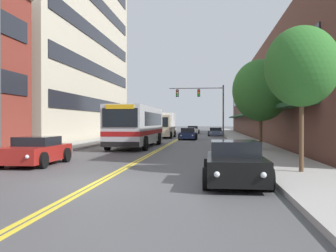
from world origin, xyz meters
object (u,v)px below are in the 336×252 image
(car_black_parked_right_foreground, at_px, (235,164))
(street_lamp_left_near, at_px, (4,45))
(car_slate_blue_parked_right_mid, at_px, (216,132))
(street_tree_right_near, at_px, (302,67))
(street_tree_right_mid, at_px, (261,90))
(car_champagne_parked_left_near, at_px, (144,133))
(traffic_signal_mast, at_px, (204,100))
(car_navy_moving_lead, at_px, (188,134))
(city_bus, at_px, (137,124))
(box_truck, at_px, (163,125))
(car_white_moving_second, at_px, (193,130))
(fire_hydrant, at_px, (259,151))
(car_red_parked_left_far, at_px, (36,151))

(car_black_parked_right_foreground, relative_size, street_lamp_left_near, 0.47)
(car_slate_blue_parked_right_mid, xyz_separation_m, street_tree_right_near, (2.45, -39.12, 3.36))
(car_slate_blue_parked_right_mid, relative_size, street_tree_right_near, 0.85)
(street_lamp_left_near, height_order, street_tree_right_mid, street_lamp_left_near)
(car_champagne_parked_left_near, relative_size, traffic_signal_mast, 0.62)
(car_champagne_parked_left_near, bearing_deg, street_tree_right_near, -69.85)
(traffic_signal_mast, xyz_separation_m, street_lamp_left_near, (-7.94, -31.77, 0.50))
(car_slate_blue_parked_right_mid, distance_m, car_navy_moving_lead, 11.87)
(street_lamp_left_near, xyz_separation_m, street_tree_right_mid, (11.89, 9.87, -1.17))
(car_black_parked_right_foreground, distance_m, street_lamp_left_near, 10.85)
(car_champagne_parked_left_near, bearing_deg, car_black_parked_right_foreground, -74.94)
(city_bus, height_order, car_champagne_parked_left_near, city_bus)
(car_champagne_parked_left_near, relative_size, box_truck, 0.63)
(car_white_moving_second, relative_size, fire_hydrant, 5.97)
(car_navy_moving_lead, distance_m, fire_hydrant, 23.54)
(car_red_parked_left_far, relative_size, car_black_parked_right_foreground, 1.01)
(car_black_parked_right_foreground, distance_m, box_truck, 34.56)
(car_champagne_parked_left_near, distance_m, car_red_parked_left_far, 28.06)
(car_champagne_parked_left_near, relative_size, car_navy_moving_lead, 0.97)
(car_slate_blue_parked_right_mid, bearing_deg, box_truck, -133.11)
(car_champagne_parked_left_near, xyz_separation_m, street_tree_right_mid, (11.16, -19.46, 3.37))
(street_lamp_left_near, distance_m, fire_hydrant, 12.46)
(car_champagne_parked_left_near, bearing_deg, fire_hydrant, -68.24)
(car_champagne_parked_left_near, distance_m, street_tree_right_near, 32.54)
(car_champagne_parked_left_near, distance_m, car_slate_blue_parked_right_mid, 12.33)
(car_black_parked_right_foreground, distance_m, traffic_signal_mast, 34.95)
(street_tree_right_near, bearing_deg, car_navy_moving_lead, 101.58)
(box_truck, bearing_deg, car_white_moving_second, 80.08)
(car_red_parked_left_far, distance_m, street_lamp_left_near, 4.80)
(car_navy_moving_lead, xyz_separation_m, car_white_moving_second, (-0.43, 21.24, 0.01))
(city_bus, distance_m, street_lamp_left_near, 14.72)
(street_tree_right_mid, bearing_deg, box_truck, 113.20)
(car_black_parked_right_foreground, height_order, street_lamp_left_near, street_lamp_left_near)
(street_tree_right_near, relative_size, fire_hydrant, 6.63)
(city_bus, distance_m, car_red_parked_left_far, 12.97)
(city_bus, height_order, car_black_parked_right_foreground, city_bus)
(car_white_moving_second, bearing_deg, street_tree_right_near, -82.89)
(car_slate_blue_parked_right_mid, relative_size, street_tree_right_mid, 0.76)
(car_slate_blue_parked_right_mid, xyz_separation_m, car_navy_moving_lead, (-3.23, -11.42, 0.04))
(fire_hydrant, bearing_deg, box_truck, 106.61)
(street_lamp_left_near, bearing_deg, fire_hydrant, 18.11)
(car_champagne_parked_left_near, xyz_separation_m, street_tree_right_near, (11.15, -30.39, 3.30))
(car_slate_blue_parked_right_mid, bearing_deg, street_tree_right_mid, -85.03)
(car_red_parked_left_far, xyz_separation_m, traffic_signal_mast, (7.18, 30.49, 4.06))
(traffic_signal_mast, bearing_deg, box_truck, -171.51)
(car_white_moving_second, bearing_deg, car_red_parked_left_far, -96.14)
(car_slate_blue_parked_right_mid, relative_size, box_truck, 0.66)
(street_tree_right_mid, bearing_deg, street_tree_right_near, -90.02)
(car_white_moving_second, bearing_deg, street_tree_right_mid, -80.87)
(car_navy_moving_lead, xyz_separation_m, fire_hydrant, (4.80, -23.05, -0.05))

